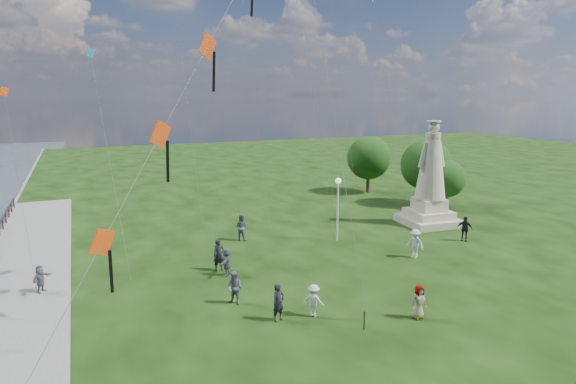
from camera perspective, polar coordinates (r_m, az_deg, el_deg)
name	(u,v)px	position (r m, az deg, el deg)	size (l,w,h in m)	color
statue	(430,186)	(40.15, 16.51, 0.68)	(4.49, 4.49, 8.33)	tan
lamppost	(338,196)	(34.21, 5.94, -0.44)	(0.42, 0.42, 4.59)	silver
tree_row	(404,164)	(48.79, 13.63, 3.24)	(6.32, 13.34, 6.21)	#382314
person_0	(278,303)	(22.80, -1.15, -12.98)	(0.65, 0.43, 1.78)	black
person_1	(235,288)	(24.59, -6.34, -11.27)	(0.83, 0.51, 1.70)	#595960
person_2	(314,300)	(23.30, 3.06, -12.71)	(1.02, 0.52, 1.57)	silver
person_4	(419,302)	(23.83, 15.24, -12.46)	(0.80, 0.49, 1.64)	#595960
person_5	(41,281)	(28.80, -27.25, -9.31)	(1.36, 0.59, 1.46)	#595960
person_6	(219,255)	(29.13, -8.19, -7.40)	(0.70, 0.46, 1.93)	black
person_7	(241,227)	(34.90, -5.56, -4.16)	(0.94, 0.58, 1.92)	#595960
person_8	(415,243)	(32.11, 14.81, -5.91)	(1.22, 0.63, 1.89)	silver
person_9	(464,229)	(36.77, 20.19, -4.10)	(1.07, 0.55, 1.82)	black
person_11	(227,262)	(28.32, -7.28, -8.21)	(1.55, 0.67, 1.67)	#595960
red_kite_train	(204,58)	(18.97, -9.90, 15.36)	(12.57, 9.35, 18.89)	black
small_kites	(252,37)	(39.39, -4.30, 17.89)	(28.73, 16.36, 25.21)	teal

